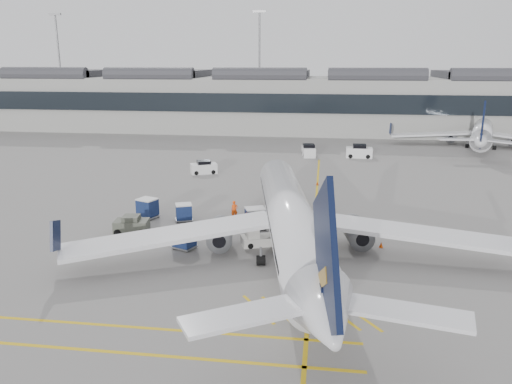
# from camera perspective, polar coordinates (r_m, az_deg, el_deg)

# --- Properties ---
(ground) EXTENTS (220.00, 220.00, 0.00)m
(ground) POSITION_cam_1_polar(r_m,az_deg,el_deg) (38.36, -8.87, -7.54)
(ground) COLOR gray
(ground) RESTS_ON ground
(terminal) EXTENTS (200.00, 20.45, 12.40)m
(terminal) POSITION_cam_1_polar(r_m,az_deg,el_deg) (106.69, 2.11, 10.37)
(terminal) COLOR #9E9E99
(terminal) RESTS_ON ground
(light_masts) EXTENTS (113.00, 0.60, 25.45)m
(light_masts) POSITION_cam_1_polar(r_m,az_deg,el_deg) (120.53, 2.02, 14.86)
(light_masts) COLOR slate
(light_masts) RESTS_ON ground
(apron_markings) EXTENTS (0.25, 60.00, 0.01)m
(apron_markings) POSITION_cam_1_polar(r_m,az_deg,el_deg) (46.25, 6.71, -3.51)
(apron_markings) COLOR gold
(apron_markings) RESTS_ON ground
(airliner_main) EXTENTS (33.14, 36.50, 9.77)m
(airliner_main) POSITION_cam_1_polar(r_m,az_deg,el_deg) (37.52, 4.00, -3.24)
(airliner_main) COLOR white
(airliner_main) RESTS_ON ground
(airliner_far) EXTENTS (29.20, 32.38, 8.87)m
(airliner_far) POSITION_cam_1_polar(r_m,az_deg,el_deg) (93.60, 24.45, 6.25)
(airliner_far) COLOR white
(airliner_far) RESTS_ON ground
(belt_loader) EXTENTS (4.90, 2.97, 1.95)m
(belt_loader) POSITION_cam_1_polar(r_m,az_deg,el_deg) (40.58, 0.98, -5.22)
(belt_loader) COLOR silver
(belt_loader) RESTS_ON ground
(baggage_cart_a) EXTENTS (2.21, 2.03, 1.90)m
(baggage_cart_a) POSITION_cam_1_polar(r_m,az_deg,el_deg) (44.06, -0.09, -2.95)
(baggage_cart_a) COLOR gray
(baggage_cart_a) RESTS_ON ground
(baggage_cart_b) EXTENTS (1.91, 1.75, 1.64)m
(baggage_cart_b) POSITION_cam_1_polar(r_m,az_deg,el_deg) (46.68, -8.25, -2.26)
(baggage_cart_b) COLOR gray
(baggage_cart_b) RESTS_ON ground
(baggage_cart_c) EXTENTS (2.06, 1.90, 1.75)m
(baggage_cart_c) POSITION_cam_1_polar(r_m,az_deg,el_deg) (39.92, -8.22, -5.16)
(baggage_cart_c) COLOR gray
(baggage_cart_c) RESTS_ON ground
(baggage_cart_d) EXTENTS (2.22, 2.04, 1.89)m
(baggage_cart_d) POSITION_cam_1_polar(r_m,az_deg,el_deg) (48.14, -12.30, -1.76)
(baggage_cart_d) COLOR gray
(baggage_cart_d) RESTS_ON ground
(ramp_agent_a) EXTENTS (0.75, 0.63, 1.76)m
(ramp_agent_a) POSITION_cam_1_polar(r_m,az_deg,el_deg) (46.80, -2.48, -2.07)
(ramp_agent_a) COLOR #F74B0D
(ramp_agent_a) RESTS_ON ground
(ramp_agent_b) EXTENTS (0.96, 0.83, 1.67)m
(ramp_agent_b) POSITION_cam_1_polar(r_m,az_deg,el_deg) (43.64, -1.02, -3.39)
(ramp_agent_b) COLOR #E9440C
(ramp_agent_b) RESTS_ON ground
(pushback_tug) EXTENTS (3.03, 2.08, 1.60)m
(pushback_tug) POSITION_cam_1_polar(r_m,az_deg,el_deg) (44.30, -14.03, -3.74)
(pushback_tug) COLOR #494C41
(pushback_tug) RESTS_ON ground
(safety_cone_nose) EXTENTS (0.32, 0.32, 0.45)m
(safety_cone_nose) POSITION_cam_1_polar(r_m,az_deg,el_deg) (60.03, 7.04, 1.00)
(safety_cone_nose) COLOR #F24C0A
(safety_cone_nose) RESTS_ON ground
(safety_cone_engine) EXTENTS (0.33, 0.33, 0.46)m
(safety_cone_engine) POSITION_cam_1_polar(r_m,az_deg,el_deg) (41.22, 14.11, -5.87)
(safety_cone_engine) COLOR #F24C0A
(safety_cone_engine) RESTS_ON ground
(service_van_left) EXTENTS (3.74, 2.85, 1.72)m
(service_van_left) POSITION_cam_1_polar(r_m,az_deg,el_deg) (66.04, -5.98, 2.79)
(service_van_left) COLOR white
(service_van_left) RESTS_ON ground
(service_van_mid) EXTENTS (2.33, 3.89, 1.89)m
(service_van_mid) POSITION_cam_1_polar(r_m,az_deg,el_deg) (77.96, 6.02, 4.70)
(service_van_mid) COLOR white
(service_van_mid) RESTS_ON ground
(service_van_right) EXTENTS (3.95, 2.04, 2.01)m
(service_van_right) POSITION_cam_1_polar(r_m,az_deg,el_deg) (78.10, 11.70, 4.53)
(service_van_right) COLOR white
(service_van_right) RESTS_ON ground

